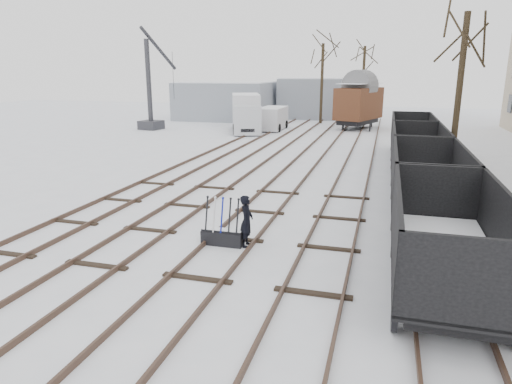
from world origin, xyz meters
TOP-DOWN VIEW (x-y plane):
  - ground at (0.00, 0.00)m, footprint 120.00×120.00m
  - tracks at (-0.00, 13.67)m, footprint 13.90×52.00m
  - shed_left at (-13.00, 36.00)m, footprint 10.00×8.00m
  - shed_right at (-4.00, 40.00)m, footprint 7.00×6.00m
  - ground_frame at (-0.21, -0.52)m, footprint 1.30×0.42m
  - worker at (0.54, -0.42)m, footprint 0.42×0.61m
  - freight_wagon_a at (6.00, -2.09)m, footprint 2.50×6.24m
  - freight_wagon_b at (6.00, 4.31)m, footprint 2.50×6.24m
  - freight_wagon_c at (6.00, 10.71)m, footprint 2.50×6.24m
  - freight_wagon_d at (6.00, 17.11)m, footprint 2.50×6.24m
  - box_van_wagon at (1.82, 30.74)m, footprint 4.55×6.09m
  - lorry at (-7.64, 25.97)m, footprint 3.85×7.50m
  - panel_van at (-5.66, 27.79)m, footprint 2.13×4.66m
  - crane at (-16.53, 25.27)m, footprint 2.04×5.35m
  - tree_near at (7.64, 11.12)m, footprint 0.30×0.30m
  - tree_far_left at (-2.18, 34.41)m, footprint 0.30×0.30m
  - tree_far_right at (1.56, 40.43)m, footprint 0.30×0.30m

SIDE VIEW (x-z plane):
  - ground at x=0.00m, z-range 0.00..0.00m
  - tracks at x=0.00m, z-range -0.01..0.16m
  - ground_frame at x=-0.21m, z-range -0.46..1.03m
  - worker at x=0.54m, z-range 0.00..1.61m
  - freight_wagon_a at x=6.00m, z-range -0.30..2.25m
  - freight_wagon_b at x=6.00m, z-range -0.30..2.25m
  - freight_wagon_c at x=6.00m, z-range -0.30..2.25m
  - freight_wagon_d at x=6.00m, z-range -0.30..2.25m
  - panel_van at x=-5.66m, z-range 0.04..2.09m
  - lorry at x=-7.64m, z-range 0.05..3.30m
  - shed_left at x=-13.00m, z-range 0.00..4.10m
  - shed_right at x=-4.00m, z-range 0.00..4.50m
  - crane at x=-16.53m, z-range -2.14..6.89m
  - box_van_wagon at x=1.82m, z-range 0.34..4.49m
  - tree_near at x=7.64m, z-range 0.00..7.87m
  - tree_far_right at x=1.56m, z-range 0.00..7.89m
  - tree_far_left at x=-2.18m, z-range 0.00..7.90m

